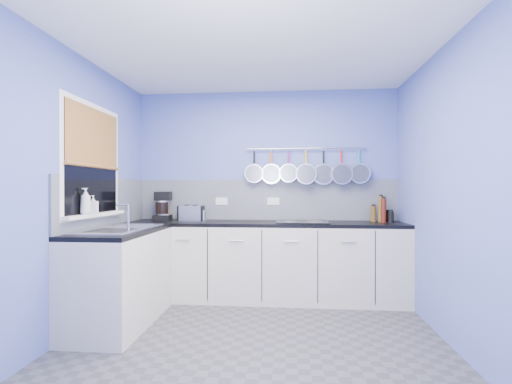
% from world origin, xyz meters
% --- Properties ---
extents(floor, '(3.20, 3.00, 0.02)m').
position_xyz_m(floor, '(0.00, 0.00, -0.01)').
color(floor, '#47474C').
rests_on(floor, ground).
extents(ceiling, '(3.20, 3.00, 0.02)m').
position_xyz_m(ceiling, '(0.00, 0.00, 2.51)').
color(ceiling, white).
rests_on(ceiling, ground).
extents(wall_back, '(3.20, 0.02, 2.50)m').
position_xyz_m(wall_back, '(0.00, 1.51, 1.25)').
color(wall_back, '#5665B9').
rests_on(wall_back, ground).
extents(wall_front, '(3.20, 0.02, 2.50)m').
position_xyz_m(wall_front, '(0.00, -1.51, 1.25)').
color(wall_front, '#5665B9').
rests_on(wall_front, ground).
extents(wall_left, '(0.02, 3.00, 2.50)m').
position_xyz_m(wall_left, '(-1.61, 0.00, 1.25)').
color(wall_left, '#5665B9').
rests_on(wall_left, ground).
extents(wall_right, '(0.02, 3.00, 2.50)m').
position_xyz_m(wall_right, '(1.61, 0.00, 1.25)').
color(wall_right, '#5665B9').
rests_on(wall_right, ground).
extents(backsplash_back, '(3.20, 0.02, 0.50)m').
position_xyz_m(backsplash_back, '(0.00, 1.49, 1.15)').
color(backsplash_back, gray).
rests_on(backsplash_back, wall_back).
extents(backsplash_left, '(0.02, 1.80, 0.50)m').
position_xyz_m(backsplash_left, '(-1.59, 0.60, 1.15)').
color(backsplash_left, gray).
rests_on(backsplash_left, wall_left).
extents(cabinet_run_back, '(3.20, 0.60, 0.86)m').
position_xyz_m(cabinet_run_back, '(0.00, 1.20, 0.43)').
color(cabinet_run_back, beige).
rests_on(cabinet_run_back, ground).
extents(worktop_back, '(3.20, 0.60, 0.04)m').
position_xyz_m(worktop_back, '(0.00, 1.20, 0.88)').
color(worktop_back, black).
rests_on(worktop_back, cabinet_run_back).
extents(cabinet_run_left, '(0.60, 1.20, 0.86)m').
position_xyz_m(cabinet_run_left, '(-1.30, 0.30, 0.43)').
color(cabinet_run_left, beige).
rests_on(cabinet_run_left, ground).
extents(worktop_left, '(0.60, 1.20, 0.04)m').
position_xyz_m(worktop_left, '(-1.30, 0.30, 0.88)').
color(worktop_left, black).
rests_on(worktop_left, cabinet_run_left).
extents(window_frame, '(0.01, 1.00, 1.10)m').
position_xyz_m(window_frame, '(-1.58, 0.30, 1.55)').
color(window_frame, white).
rests_on(window_frame, wall_left).
extents(window_glass, '(0.01, 0.90, 1.00)m').
position_xyz_m(window_glass, '(-1.57, 0.30, 1.55)').
color(window_glass, black).
rests_on(window_glass, wall_left).
extents(bamboo_blind, '(0.01, 0.90, 0.55)m').
position_xyz_m(bamboo_blind, '(-1.56, 0.30, 1.77)').
color(bamboo_blind, olive).
rests_on(bamboo_blind, wall_left).
extents(window_sill, '(0.10, 0.98, 0.03)m').
position_xyz_m(window_sill, '(-1.55, 0.30, 1.04)').
color(window_sill, white).
rests_on(window_sill, wall_left).
extents(sink_unit, '(0.50, 0.95, 0.01)m').
position_xyz_m(sink_unit, '(-1.30, 0.30, 0.90)').
color(sink_unit, silver).
rests_on(sink_unit, worktop_left).
extents(mixer_tap, '(0.12, 0.08, 0.26)m').
position_xyz_m(mixer_tap, '(-1.14, 0.12, 1.03)').
color(mixer_tap, silver).
rests_on(mixer_tap, worktop_left).
extents(socket_left, '(0.15, 0.01, 0.09)m').
position_xyz_m(socket_left, '(-0.55, 1.48, 1.13)').
color(socket_left, white).
rests_on(socket_left, backsplash_back).
extents(socket_right, '(0.15, 0.01, 0.09)m').
position_xyz_m(socket_right, '(0.10, 1.48, 1.13)').
color(socket_right, white).
rests_on(socket_right, backsplash_back).
extents(pot_rail, '(1.45, 0.02, 0.02)m').
position_xyz_m(pot_rail, '(0.50, 1.45, 1.78)').
color(pot_rail, silver).
rests_on(pot_rail, wall_back).
extents(soap_bottle_a, '(0.11, 0.11, 0.24)m').
position_xyz_m(soap_bottle_a, '(-1.53, 0.10, 1.17)').
color(soap_bottle_a, white).
rests_on(soap_bottle_a, window_sill).
extents(soap_bottle_b, '(0.09, 0.09, 0.17)m').
position_xyz_m(soap_bottle_b, '(-1.53, 0.22, 1.14)').
color(soap_bottle_b, white).
rests_on(soap_bottle_b, window_sill).
extents(paper_towel, '(0.16, 0.16, 0.29)m').
position_xyz_m(paper_towel, '(-1.24, 1.28, 1.04)').
color(paper_towel, white).
rests_on(paper_towel, worktop_back).
extents(coffee_maker, '(0.22, 0.24, 0.35)m').
position_xyz_m(coffee_maker, '(-1.25, 1.29, 1.08)').
color(coffee_maker, black).
rests_on(coffee_maker, worktop_back).
extents(toaster, '(0.29, 0.17, 0.18)m').
position_xyz_m(toaster, '(-0.89, 1.29, 0.99)').
color(toaster, silver).
rests_on(toaster, worktop_back).
extents(canister, '(0.09, 0.09, 0.12)m').
position_xyz_m(canister, '(-0.75, 1.32, 0.96)').
color(canister, silver).
rests_on(canister, worktop_back).
extents(hob, '(0.59, 0.52, 0.01)m').
position_xyz_m(hob, '(0.44, 1.19, 0.91)').
color(hob, black).
rests_on(hob, worktop_back).
extents(pan_0, '(0.23, 0.07, 0.42)m').
position_xyz_m(pan_0, '(-0.14, 1.44, 1.57)').
color(pan_0, silver).
rests_on(pan_0, pot_rail).
extents(pan_1, '(0.24, 0.07, 0.43)m').
position_xyz_m(pan_1, '(0.08, 1.44, 1.56)').
color(pan_1, silver).
rests_on(pan_1, pot_rail).
extents(pan_2, '(0.23, 0.11, 0.42)m').
position_xyz_m(pan_2, '(0.29, 1.44, 1.57)').
color(pan_2, silver).
rests_on(pan_2, pot_rail).
extents(pan_3, '(0.25, 0.12, 0.44)m').
position_xyz_m(pan_3, '(0.50, 1.44, 1.56)').
color(pan_3, silver).
rests_on(pan_3, pot_rail).
extents(pan_4, '(0.25, 0.05, 0.44)m').
position_xyz_m(pan_4, '(0.71, 1.44, 1.56)').
color(pan_4, silver).
rests_on(pan_4, pot_rail).
extents(pan_5, '(0.26, 0.10, 0.45)m').
position_xyz_m(pan_5, '(0.92, 1.44, 1.56)').
color(pan_5, silver).
rests_on(pan_5, pot_rail).
extents(pan_6, '(0.24, 0.10, 0.43)m').
position_xyz_m(pan_6, '(1.14, 1.44, 1.56)').
color(pan_6, silver).
rests_on(pan_6, pot_rail).
extents(condiment_0, '(0.07, 0.07, 0.12)m').
position_xyz_m(condiment_0, '(1.43, 1.31, 0.96)').
color(condiment_0, black).
rests_on(condiment_0, worktop_back).
extents(condiment_1, '(0.06, 0.06, 0.30)m').
position_xyz_m(condiment_1, '(1.36, 1.31, 1.05)').
color(condiment_1, brown).
rests_on(condiment_1, worktop_back).
extents(condiment_2, '(0.07, 0.07, 0.18)m').
position_xyz_m(condiment_2, '(1.28, 1.34, 0.99)').
color(condiment_2, brown).
rests_on(condiment_2, worktop_back).
extents(condiment_3, '(0.06, 0.06, 0.13)m').
position_xyz_m(condiment_3, '(1.44, 1.21, 0.96)').
color(condiment_3, black).
rests_on(condiment_3, worktop_back).
extents(condiment_4, '(0.06, 0.06, 0.28)m').
position_xyz_m(condiment_4, '(1.37, 1.23, 1.04)').
color(condiment_4, '#4C190C').
rests_on(condiment_4, worktop_back).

